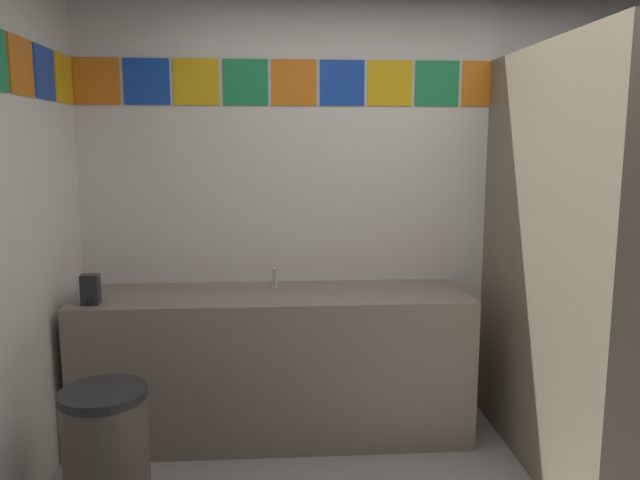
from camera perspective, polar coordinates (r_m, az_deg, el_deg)
wall_back at (r=3.84m, az=6.15°, el=4.54°), size 3.67×0.09×2.77m
vanity_counter at (r=3.66m, az=-4.12°, el=-11.21°), size 2.19×0.60×0.84m
faucet_center at (r=3.61m, az=-4.20°, el=-3.72°), size 0.04×0.10×0.14m
soap_dispenser at (r=3.48m, az=-20.33°, el=-4.29°), size 0.09×0.09×0.16m
stall_divider at (r=3.13m, az=23.75°, el=-2.94°), size 0.92×1.51×2.16m
toilet at (r=4.05m, az=24.53°, el=-11.84°), size 0.39×0.49×0.74m
trash_bin at (r=3.02m, az=-19.00°, el=-18.46°), size 0.37×0.37×0.64m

